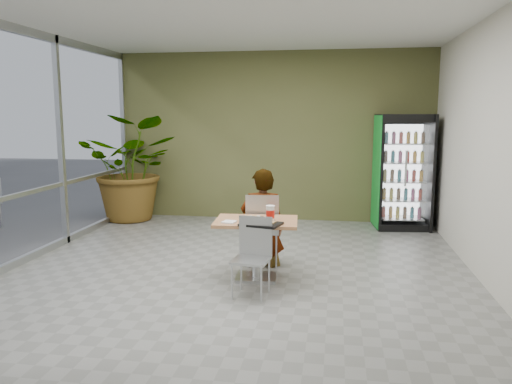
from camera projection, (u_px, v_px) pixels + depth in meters
ground at (236, 275)px, 6.35m from camera, size 7.00×7.00×0.00m
room_envelope at (235, 149)px, 6.10m from camera, size 6.00×7.00×3.20m
storefront_frame at (13, 147)px, 6.58m from camera, size 0.10×7.00×3.20m
dining_table at (256, 237)px, 6.12m from camera, size 1.05×0.77×0.75m
chair_far at (263, 224)px, 6.65m from camera, size 0.47×0.48×0.98m
chair_near at (253, 250)px, 5.63m from camera, size 0.43×0.44×0.88m
seated_woman at (263, 228)px, 6.71m from camera, size 0.63×0.43×1.62m
pizza_plate at (254, 217)px, 6.19m from camera, size 0.31×0.23×0.03m
soda_cup at (270, 213)px, 6.03m from camera, size 0.11×0.11×0.19m
napkin_stack at (229, 222)px, 5.92m from camera, size 0.18×0.18×0.02m
cafeteria_tray at (261, 224)px, 5.80m from camera, size 0.52×0.43×0.03m
beverage_fridge at (403, 172)px, 8.84m from camera, size 1.00×0.81×2.03m
potted_plant at (133, 168)px, 9.54m from camera, size 1.94×1.71×2.01m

